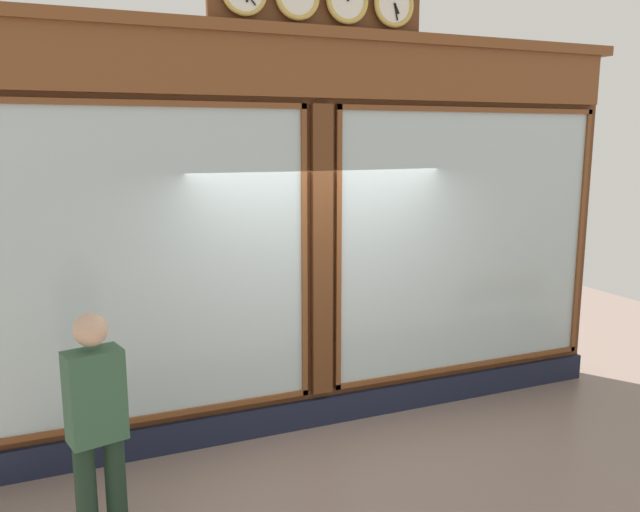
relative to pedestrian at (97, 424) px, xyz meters
name	(u,v)px	position (x,y,z in m)	size (l,w,h in m)	color
shop_facade	(315,232)	(-2.14, -1.38, 0.97)	(6.74, 0.42, 4.30)	#5B3319
pedestrian	(97,424)	(0.00, 0.00, 0.00)	(0.40, 0.30, 1.69)	#1C2F21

